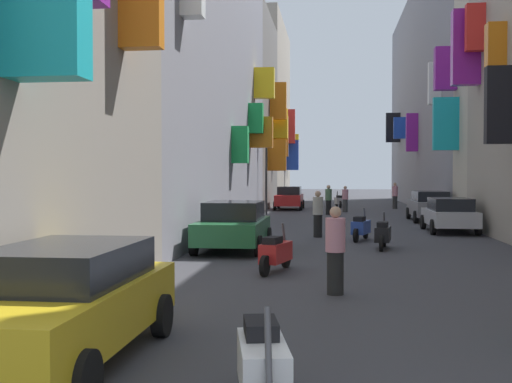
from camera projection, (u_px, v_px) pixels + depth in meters
name	position (u px, v px, depth m)	size (l,w,h in m)	color
ground_plane	(347.00, 219.00, 32.38)	(140.00, 140.00, 0.00)	#38383D
building_left_mid_a	(165.00, 26.00, 27.08)	(7.17, 22.75, 17.46)	gray
building_left_mid_b	(228.00, 113.00, 43.50)	(7.24, 10.24, 13.22)	slate
building_left_mid_c	(251.00, 114.00, 55.74)	(7.19, 14.47, 15.52)	#9E9384
building_right_mid_c	(455.00, 97.00, 45.39)	(7.21, 31.41, 15.93)	gray
parked_car_grey	(430.00, 205.00, 31.00)	(1.86, 4.43, 1.49)	slate
parked_car_silver	(449.00, 214.00, 25.05)	(1.84, 4.02, 1.37)	#B7B7BC
parked_car_green	(234.00, 225.00, 19.00)	(2.02, 4.06, 1.48)	#236638
parked_car_red	(289.00, 197.00, 41.76)	(1.86, 4.17, 1.52)	#B21E1E
parked_car_yellow	(63.00, 301.00, 7.60)	(1.91, 4.25, 1.42)	gold
scooter_blue	(361.00, 227.00, 21.84)	(0.74, 1.88, 1.13)	#2D4CAD
scooter_white	(263.00, 365.00, 6.02)	(0.65, 1.90, 1.13)	silver
scooter_red	(276.00, 252.00, 14.76)	(0.72, 1.94, 1.13)	red
scooter_silver	(339.00, 201.00, 44.38)	(0.63, 1.92, 1.13)	#ADADB2
scooter_black	(383.00, 234.00, 19.37)	(0.60, 1.85, 1.13)	black
pedestrian_crossing	(345.00, 199.00, 38.83)	(0.54, 0.54, 1.61)	#3A3A3A
pedestrian_near_left	(335.00, 251.00, 11.96)	(0.48, 0.48, 1.69)	black
pedestrian_near_right	(318.00, 214.00, 23.02)	(0.47, 0.47, 1.71)	black
pedestrian_mid_street	(395.00, 196.00, 42.43)	(0.54, 0.54, 1.77)	#2E2E2E
pedestrian_far_away	(329.00, 200.00, 36.15)	(0.50, 0.50, 1.71)	black
traffic_light_near_corner	(266.00, 160.00, 36.02)	(0.26, 0.34, 4.67)	#2D2D2D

